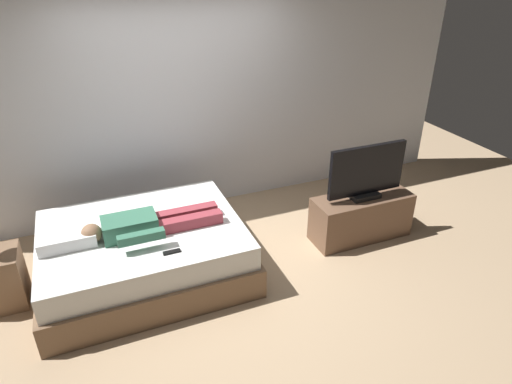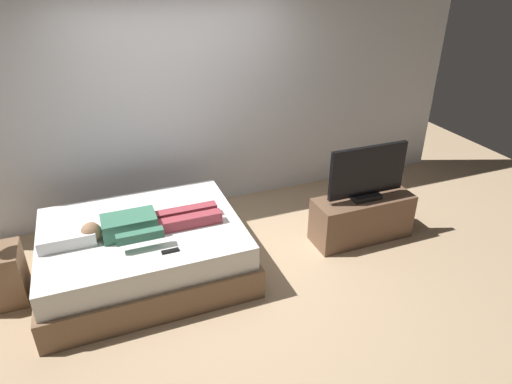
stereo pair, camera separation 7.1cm
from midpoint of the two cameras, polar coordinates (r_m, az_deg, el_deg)
name	(u,v)px [view 1 (the left image)]	position (r m, az deg, el deg)	size (l,w,h in m)	color
ground_plane	(227,276)	(4.48, -4.16, -10.62)	(10.00, 10.00, 0.00)	tan
back_wall	(212,91)	(5.31, -6.02, 12.66)	(6.40, 0.10, 2.80)	silver
bed	(144,253)	(4.46, -14.53, -7.50)	(1.91, 1.51, 0.54)	brown
pillow	(67,237)	(4.28, -23.46, -5.33)	(0.48, 0.34, 0.12)	white
person	(145,225)	(4.20, -14.52, -4.10)	(1.26, 0.46, 0.18)	#387056
remote	(172,252)	(3.91, -11.24, -7.52)	(0.15, 0.04, 0.02)	black
tv_stand	(361,217)	(5.03, 12.87, -3.12)	(1.10, 0.40, 0.50)	brown
tv	(366,173)	(4.78, 13.53, 2.38)	(0.88, 0.20, 0.59)	black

